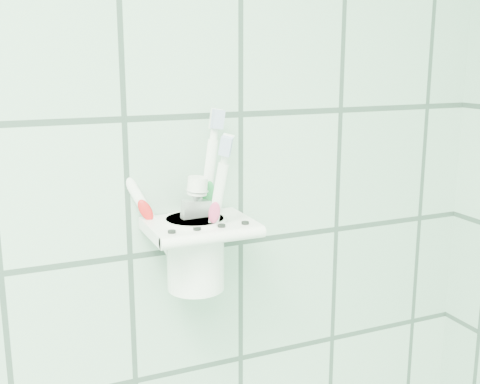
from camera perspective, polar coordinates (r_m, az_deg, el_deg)
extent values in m
cube|color=white|center=(0.75, -4.82, -3.31)|extent=(0.05, 0.02, 0.03)
cube|color=white|center=(0.71, -3.85, -3.31)|extent=(0.12, 0.09, 0.01)
cylinder|color=white|center=(0.67, -2.49, -4.34)|extent=(0.12, 0.01, 0.01)
cylinder|color=black|center=(0.67, -6.49, -3.80)|extent=(0.01, 0.01, 0.00)
cylinder|color=black|center=(0.67, -4.09, -3.52)|extent=(0.01, 0.01, 0.00)
cylinder|color=black|center=(0.68, -1.76, -3.25)|extent=(0.01, 0.01, 0.00)
cylinder|color=black|center=(0.70, 0.50, -2.98)|extent=(0.01, 0.01, 0.00)
cylinder|color=white|center=(0.72, -4.24, -5.84)|extent=(0.07, 0.07, 0.09)
cylinder|color=white|center=(0.71, -4.30, -2.71)|extent=(0.08, 0.08, 0.01)
cylinder|color=black|center=(0.71, -4.30, -2.63)|extent=(0.06, 0.06, 0.00)
cylinder|color=white|center=(0.71, -5.09, -2.37)|extent=(0.08, 0.07, 0.15)
cylinder|color=white|center=(0.69, -5.24, 4.85)|extent=(0.02, 0.02, 0.02)
cube|color=silver|center=(0.68, -5.11, 5.92)|extent=(0.02, 0.02, 0.03)
cube|color=white|center=(0.69, -5.29, 5.98)|extent=(0.02, 0.01, 0.03)
ellipsoid|color=red|center=(0.70, -4.98, -0.95)|extent=(0.02, 0.02, 0.03)
cylinder|color=white|center=(0.72, -4.28, -1.67)|extent=(0.04, 0.02, 0.17)
cylinder|color=white|center=(0.71, -4.41, 5.81)|extent=(0.01, 0.01, 0.02)
cube|color=silver|center=(0.70, -4.26, 6.92)|extent=(0.02, 0.01, 0.02)
cube|color=white|center=(0.71, -4.46, 6.98)|extent=(0.02, 0.01, 0.03)
ellipsoid|color=green|center=(0.71, -4.16, -0.20)|extent=(0.02, 0.01, 0.03)
cylinder|color=white|center=(0.71, -3.60, -2.61)|extent=(0.03, 0.05, 0.15)
cylinder|color=white|center=(0.69, -3.70, 4.35)|extent=(0.01, 0.02, 0.02)
cube|color=silver|center=(0.68, -3.56, 5.37)|extent=(0.02, 0.02, 0.02)
cube|color=white|center=(0.69, -3.75, 5.44)|extent=(0.01, 0.02, 0.03)
ellipsoid|color=#D83F72|center=(0.70, -3.48, -1.24)|extent=(0.02, 0.02, 0.03)
cube|color=silver|center=(0.73, -4.84, -4.46)|extent=(0.04, 0.02, 0.10)
cube|color=silver|center=(0.74, -4.77, -7.93)|extent=(0.04, 0.01, 0.01)
cone|color=silver|center=(0.71, -4.92, -0.34)|extent=(0.03, 0.03, 0.02)
cylinder|color=white|center=(0.71, -4.94, 0.68)|extent=(0.03, 0.03, 0.02)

